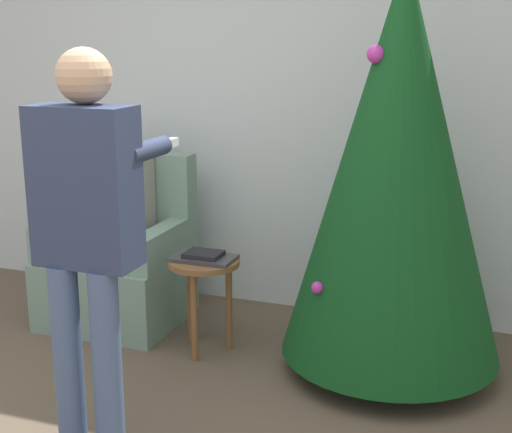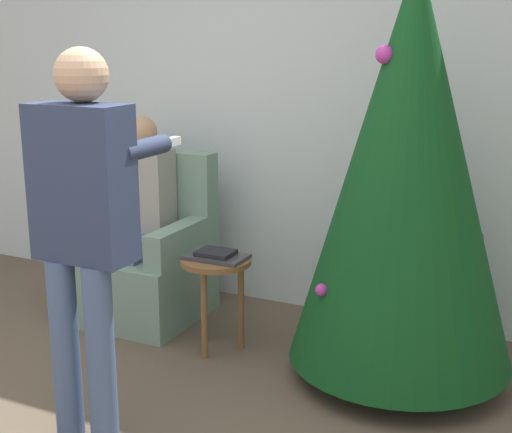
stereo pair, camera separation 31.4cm
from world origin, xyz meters
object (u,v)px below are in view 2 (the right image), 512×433
at_px(person_seated, 137,210).
at_px(side_stool, 216,275).
at_px(person_standing, 84,215).
at_px(armchair, 142,261).
at_px(christmas_tree, 408,167).

distance_m(person_seated, side_stool, 0.76).
bearing_deg(person_standing, side_stool, 86.95).
bearing_deg(side_stool, armchair, 157.80).
bearing_deg(christmas_tree, armchair, 174.41).
bearing_deg(christmas_tree, side_stool, -173.42).
xyz_separation_m(armchair, side_stool, (0.68, -0.28, 0.09)).
xyz_separation_m(armchair, person_standing, (0.63, -1.28, 0.65)).
distance_m(christmas_tree, armchair, 1.84).
relative_size(person_seated, person_standing, 0.74).
bearing_deg(armchair, side_stool, -22.20).
bearing_deg(armchair, person_seated, -90.00).
height_order(armchair, person_standing, person_standing).
distance_m(christmas_tree, person_standing, 1.53).
bearing_deg(side_stool, christmas_tree, 6.58).
bearing_deg(armchair, christmas_tree, -5.59).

